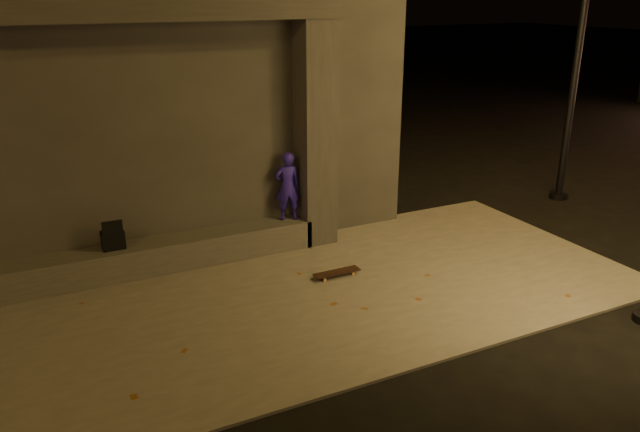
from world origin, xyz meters
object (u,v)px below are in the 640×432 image
skateboarder (288,186)px  skateboard (337,272)px  column (315,136)px  backpack (113,239)px

skateboarder → skateboard: 1.74m
column → skateboard: bearing=-103.8°
backpack → skateboard: (2.92, -1.45, -0.54)m
skateboarder → skateboard: bearing=106.5°
skateboard → column: bearing=76.1°
column → skateboard: 2.29m
backpack → column: bearing=-0.3°
skateboarder → backpack: 2.80m
column → skateboard: size_ratio=5.02×
column → backpack: size_ratio=7.91×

